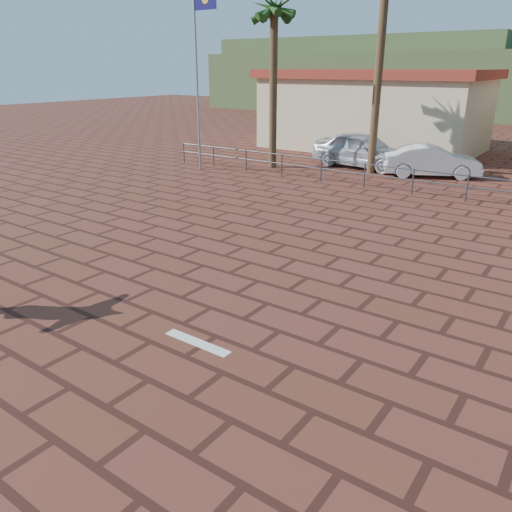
# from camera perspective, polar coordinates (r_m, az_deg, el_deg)

# --- Properties ---
(ground) EXTENTS (120.00, 120.00, 0.00)m
(ground) POSITION_cam_1_polar(r_m,az_deg,el_deg) (10.33, -5.16, -5.92)
(ground) COLOR maroon
(ground) RESTS_ON ground
(paint_stripe) EXTENTS (1.40, 0.22, 0.01)m
(paint_stripe) POSITION_cam_1_polar(r_m,az_deg,el_deg) (9.13, -6.71, -9.80)
(paint_stripe) COLOR white
(paint_stripe) RESTS_ON ground
(guardrail) EXTENTS (24.06, 0.06, 1.00)m
(guardrail) POSITION_cam_1_polar(r_m,az_deg,el_deg) (20.28, 17.54, 8.63)
(guardrail) COLOR #47494F
(guardrail) RESTS_ON ground
(flagpole) EXTENTS (1.30, 0.10, 8.00)m
(flagpole) POSITION_cam_1_polar(r_m,az_deg,el_deg) (24.01, -6.58, 20.71)
(flagpole) COLOR gray
(flagpole) RESTS_ON ground
(palm_far_left) EXTENTS (2.40, 2.40, 8.25)m
(palm_far_left) POSITION_cam_1_polar(r_m,az_deg,el_deg) (24.64, 2.09, 25.93)
(palm_far_left) COLOR brown
(palm_far_left) RESTS_ON ground
(building_west) EXTENTS (12.60, 7.60, 4.50)m
(building_west) POSITION_cam_1_polar(r_m,az_deg,el_deg) (31.45, 13.32, 16.00)
(building_west) COLOR beige
(building_west) RESTS_ON ground
(hill_back) EXTENTS (35.00, 14.00, 8.00)m
(hill_back) POSITION_cam_1_polar(r_m,az_deg,el_deg) (68.92, 12.19, 19.86)
(hill_back) COLOR #384C28
(hill_back) RESTS_ON ground
(car_silver) EXTENTS (5.13, 2.49, 1.69)m
(car_silver) POSITION_cam_1_polar(r_m,az_deg,el_deg) (25.31, 12.07, 11.77)
(car_silver) COLOR #B5B7BD
(car_silver) RESTS_ON ground
(car_white) EXTENTS (4.37, 3.13, 1.37)m
(car_white) POSITION_cam_1_polar(r_m,az_deg,el_deg) (23.94, 19.45, 10.17)
(car_white) COLOR silver
(car_white) RESTS_ON ground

